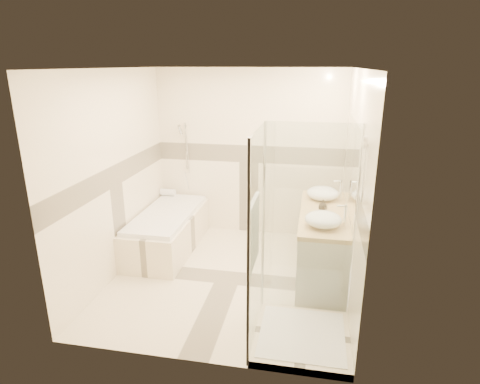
% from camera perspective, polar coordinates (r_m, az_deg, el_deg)
% --- Properties ---
extents(room, '(2.82, 3.02, 2.52)m').
position_cam_1_polar(room, '(4.62, -1.09, 1.60)').
color(room, beige).
rests_on(room, ground).
extents(bathtub, '(0.75, 1.70, 0.56)m').
position_cam_1_polar(bathtub, '(5.81, -10.25, -5.16)').
color(bathtub, '#F2E2C2').
rests_on(bathtub, ground).
extents(vanity, '(0.58, 1.62, 0.85)m').
position_cam_1_polar(vanity, '(5.10, 11.60, -7.18)').
color(vanity, white).
rests_on(vanity, ground).
extents(shower_enclosure, '(0.96, 0.93, 2.04)m').
position_cam_1_polar(shower_enclosure, '(3.94, 7.39, -13.63)').
color(shower_enclosure, '#F2E2C2').
rests_on(shower_enclosure, ground).
extents(vessel_sink_near, '(0.42, 0.42, 0.17)m').
position_cam_1_polar(vessel_sink_near, '(5.34, 11.69, -0.17)').
color(vessel_sink_near, white).
rests_on(vessel_sink_near, vanity).
extents(vessel_sink_far, '(0.40, 0.40, 0.16)m').
position_cam_1_polar(vessel_sink_far, '(4.46, 11.77, -3.83)').
color(vessel_sink_far, white).
rests_on(vessel_sink_far, vanity).
extents(faucet_near, '(0.11, 0.03, 0.27)m').
position_cam_1_polar(faucet_near, '(5.33, 14.06, 0.47)').
color(faucet_near, silver).
rests_on(faucet_near, vanity).
extents(faucet_far, '(0.11, 0.03, 0.27)m').
position_cam_1_polar(faucet_far, '(4.45, 14.61, -3.10)').
color(faucet_far, silver).
rests_on(faucet_far, vanity).
extents(amenity_bottle_a, '(0.08, 0.08, 0.15)m').
position_cam_1_polar(amenity_bottle_a, '(4.77, 11.73, -2.47)').
color(amenity_bottle_a, black).
rests_on(amenity_bottle_a, vanity).
extents(amenity_bottle_b, '(0.13, 0.13, 0.14)m').
position_cam_1_polar(amenity_bottle_b, '(4.93, 11.72, -1.86)').
color(amenity_bottle_b, black).
rests_on(amenity_bottle_b, vanity).
extents(folded_towels, '(0.16, 0.24, 0.07)m').
position_cam_1_polar(folded_towels, '(5.60, 11.64, 0.17)').
color(folded_towels, white).
rests_on(folded_towels, vanity).
extents(rolled_towel, '(0.24, 0.11, 0.11)m').
position_cam_1_polar(rolled_towel, '(6.41, -10.23, -0.04)').
color(rolled_towel, white).
rests_on(rolled_towel, bathtub).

